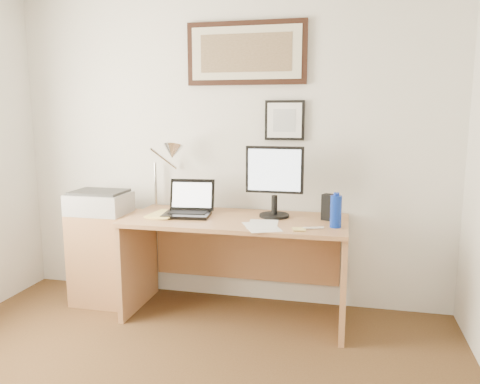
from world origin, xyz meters
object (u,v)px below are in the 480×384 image
(lcd_monitor, at_px, (274,178))
(water_bottle, at_px, (336,211))
(laptop, at_px, (189,207))
(side_cabinet, at_px, (107,257))
(book, at_px, (153,214))
(desk, at_px, (238,246))
(printer, at_px, (99,202))

(lcd_monitor, bearing_deg, water_bottle, -25.53)
(laptop, height_order, lcd_monitor, lcd_monitor)
(side_cabinet, xyz_separation_m, laptop, (0.70, -0.02, 0.44))
(water_bottle, xyz_separation_m, lcd_monitor, (-0.45, 0.21, 0.18))
(side_cabinet, height_order, water_bottle, water_bottle)
(side_cabinet, distance_m, lcd_monitor, 1.50)
(book, xyz_separation_m, lcd_monitor, (0.90, 0.14, 0.28))
(side_cabinet, height_order, lcd_monitor, lcd_monitor)
(desk, height_order, lcd_monitor, lcd_monitor)
(side_cabinet, bearing_deg, lcd_monitor, 2.43)
(water_bottle, relative_size, lcd_monitor, 0.42)
(side_cabinet, height_order, printer, printer)
(printer, bearing_deg, water_bottle, -3.95)
(desk, bearing_deg, printer, -176.46)
(side_cabinet, bearing_deg, laptop, -1.57)
(side_cabinet, xyz_separation_m, printer, (-0.03, -0.03, 0.45))
(water_bottle, height_order, printer, water_bottle)
(printer, bearing_deg, side_cabinet, 50.26)
(side_cabinet, relative_size, lcd_monitor, 1.40)
(water_bottle, bearing_deg, desk, 164.86)
(water_bottle, height_order, book, water_bottle)
(water_bottle, bearing_deg, book, 176.70)
(desk, bearing_deg, side_cabinet, -178.11)
(water_bottle, relative_size, book, 0.82)
(water_bottle, relative_size, printer, 0.49)
(laptop, height_order, printer, laptop)
(side_cabinet, distance_m, water_bottle, 1.86)
(side_cabinet, xyz_separation_m, lcd_monitor, (1.33, 0.06, 0.68))
(desk, xyz_separation_m, lcd_monitor, (0.26, 0.02, 0.53))
(desk, relative_size, laptop, 4.39)
(side_cabinet, height_order, book, book)
(book, xyz_separation_m, desk, (0.63, 0.12, -0.25))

